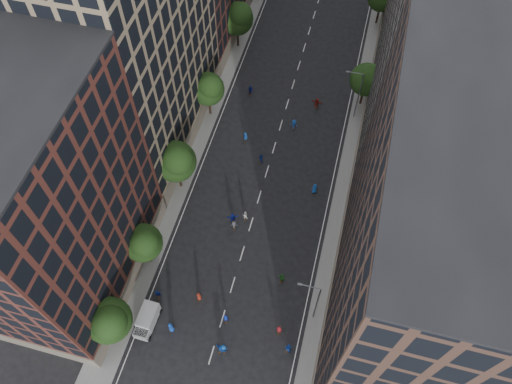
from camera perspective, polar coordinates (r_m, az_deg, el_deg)
ground at (r=77.36m, az=2.78°, el=7.37°), size 240.00×240.00×0.00m
sidewalk_left at (r=84.39m, az=-4.19°, el=12.75°), size 4.00×105.00×0.15m
sidewalk_right at (r=81.83m, az=12.32°, el=9.52°), size 4.00×105.00×0.15m
bldg_left_a at (r=55.99m, az=-23.11°, el=-1.72°), size 14.00×22.00×30.00m
bldg_left_b at (r=67.01m, az=-14.35°, el=16.47°), size 14.00×26.00×34.00m
bldg_right_a at (r=48.78m, az=19.01°, el=-5.73°), size 14.00×30.00×36.00m
bldg_right_b at (r=68.78m, az=20.38°, el=15.18°), size 14.00×28.00×33.00m
tree_left_0 at (r=58.35m, az=-16.45°, el=-13.95°), size 5.20×5.20×8.83m
tree_left_1 at (r=61.67m, az=-12.74°, el=-5.68°), size 4.80×4.80×8.21m
tree_left_2 at (r=66.36m, az=-9.11°, el=3.54°), size 5.60×5.60×9.45m
tree_left_3 at (r=75.04m, az=-5.45°, el=11.73°), size 5.00×5.00×8.58m
tree_left_4 at (r=86.10m, az=-2.08°, el=19.30°), size 5.40×5.40×9.08m
tree_right_a at (r=78.13m, az=12.66°, el=12.52°), size 5.00×5.00×8.39m
streetlamp_near at (r=58.06m, az=6.79°, el=-12.31°), size 2.64×0.22×9.06m
streetlamp_far at (r=76.39m, az=11.55°, el=11.00°), size 2.64×0.22×9.06m
cargo_van at (r=62.51m, az=-12.36°, el=-14.10°), size 2.10×4.30×2.26m
skater_0 at (r=61.96m, az=-9.70°, el=-15.00°), size 1.07×0.85×1.91m
skater_1 at (r=61.65m, az=-3.48°, el=-14.21°), size 0.74×0.59×1.75m
skater_2 at (r=60.65m, az=3.70°, el=-17.32°), size 1.04×0.92×1.79m
skater_3 at (r=60.71m, az=-3.72°, el=-17.45°), size 1.18×0.92×1.60m
skater_4 at (r=63.86m, az=-11.16°, el=-11.34°), size 0.96×0.59×1.52m
skater_5 at (r=60.72m, az=-4.07°, el=-17.47°), size 1.55×1.00×1.60m
skater_6 at (r=62.97m, az=-6.55°, el=-11.78°), size 0.77×0.53×1.51m
skater_7 at (r=61.14m, az=2.65°, el=-15.43°), size 0.69×0.47×1.85m
skater_8 at (r=67.47m, az=-1.24°, el=-2.69°), size 0.85×0.72×1.56m
skater_9 at (r=66.80m, az=-2.53°, el=-3.80°), size 1.10×0.78×1.56m
skater_10 at (r=63.40m, az=2.96°, el=-9.82°), size 1.13×0.77×1.79m
skater_11 at (r=67.26m, az=-2.68°, el=-2.97°), size 1.66×1.08×1.71m
skater_12 at (r=70.02m, az=6.73°, el=0.38°), size 1.05×0.89×1.83m
skater_13 at (r=75.00m, az=-1.22°, el=6.34°), size 0.73×0.56×1.80m
skater_14 at (r=72.68m, az=0.58°, el=3.88°), size 0.94×0.85×1.59m
skater_15 at (r=76.70m, az=4.36°, el=7.68°), size 1.24×0.82×1.79m
skater_16 at (r=81.29m, az=-0.63°, el=11.55°), size 1.05×0.47×1.77m
skater_17 at (r=79.96m, az=6.97°, el=10.06°), size 1.71×0.72×1.79m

